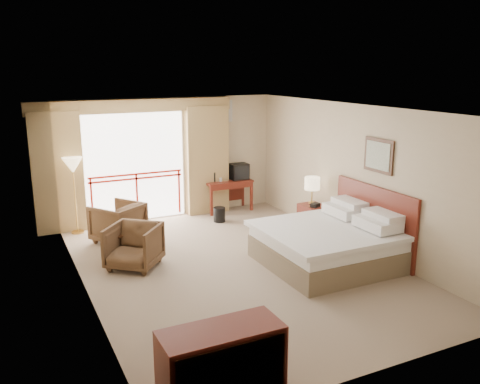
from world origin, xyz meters
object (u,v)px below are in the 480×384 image
table_lamp (312,184)px  floor_lamp (73,168)px  bed (329,244)px  tv (239,171)px  armchair_near (135,267)px  nightstand (312,219)px  desk (227,187)px  armchair_far (119,241)px  dresser (222,366)px  wastebasket (219,215)px  side_table (117,241)px

table_lamp → floor_lamp: size_ratio=0.35×
bed → tv: (0.14, 3.86, 0.55)m
armchair_near → nightstand: bearing=42.0°
desk → nightstand: bearing=-66.3°
table_lamp → floor_lamp: floor_lamp is taller
armchair_far → dresser: (-0.18, -5.43, 0.42)m
floor_lamp → dresser: 6.42m
desk → floor_lamp: (-3.51, -0.21, 0.79)m
bed → armchair_near: bed is taller
tv → dresser: size_ratio=0.34×
table_lamp → tv: (-0.53, 2.31, -0.12)m
dresser → wastebasket: bearing=62.8°
armchair_far → floor_lamp: (-0.64, 0.91, 1.37)m
side_table → desk: bearing=33.7°
nightstand → wastebasket: 2.13m
wastebasket → armchair_far: armchair_far is taller
bed → wastebasket: size_ratio=6.52×
nightstand → floor_lamp: size_ratio=0.39×
armchair_far → side_table: size_ratio=1.75×
desk → dresser: bearing=-110.2°
table_lamp → dresser: 5.74m
dresser → armchair_far: bearing=84.4°
table_lamp → dresser: size_ratio=0.44×
dresser → tv: bearing=59.1°
table_lamp → nightstand: bearing=-90.0°
table_lamp → tv: 2.37m
bed → wastebasket: bearing=102.7°
bed → floor_lamp: size_ratio=1.34×
wastebasket → table_lamp: bearing=-48.8°
side_table → dresser: size_ratio=0.39×
bed → nightstand: bed is taller
floor_lamp → armchair_near: bearing=-76.0°
floor_lamp → wastebasket: bearing=-11.2°
tv → side_table: bearing=-157.4°
armchair_far → dresser: dresser is taller
armchair_near → side_table: 0.63m
tv → bed: bearing=-100.0°
tv → nightstand: bearing=-85.3°
side_table → armchair_near: bearing=-71.4°
armchair_near → dresser: 4.00m
table_lamp → desk: (-0.83, 2.37, -0.48)m
table_lamp → side_table: (-3.92, 0.30, -0.71)m
bed → desk: (-0.16, 3.92, 0.20)m
nightstand → floor_lamp: bearing=150.9°
desk → side_table: size_ratio=2.31×
armchair_far → floor_lamp: size_ratio=0.54×
armchair_near → dresser: size_ratio=0.67×
side_table → floor_lamp: 2.16m
side_table → floor_lamp: size_ratio=0.31×
bed → side_table: bearing=150.3°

